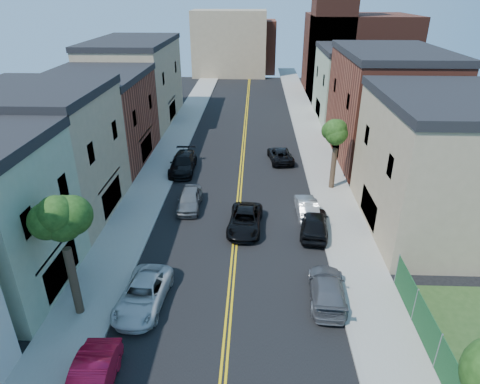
# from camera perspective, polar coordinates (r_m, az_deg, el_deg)

# --- Properties ---
(sidewalk_left) EXTENTS (3.20, 100.00, 0.15)m
(sidewalk_left) POSITION_cam_1_polar(r_m,az_deg,el_deg) (46.37, -9.40, 6.22)
(sidewalk_left) COLOR gray
(sidewalk_left) RESTS_ON ground
(sidewalk_right) EXTENTS (3.20, 100.00, 0.15)m
(sidewalk_right) POSITION_cam_1_polar(r_m,az_deg,el_deg) (45.94, 10.42, 5.95)
(sidewalk_right) COLOR gray
(sidewalk_right) RESTS_ON ground
(curb_left) EXTENTS (0.30, 100.00, 0.15)m
(curb_left) POSITION_cam_1_polar(r_m,az_deg,el_deg) (46.05, -7.25, 6.23)
(curb_left) COLOR gray
(curb_left) RESTS_ON ground
(curb_right) EXTENTS (0.30, 100.00, 0.15)m
(curb_right) POSITION_cam_1_polar(r_m,az_deg,el_deg) (45.72, 8.24, 6.02)
(curb_right) COLOR gray
(curb_right) RESTS_ON ground
(bldg_left_tan_near) EXTENTS (9.00, 10.00, 9.00)m
(bldg_left_tan_near) POSITION_cam_1_polar(r_m,az_deg,el_deg) (33.53, -25.11, 4.29)
(bldg_left_tan_near) COLOR #998466
(bldg_left_tan_near) RESTS_ON ground
(bldg_left_brick) EXTENTS (9.00, 12.00, 8.00)m
(bldg_left_brick) POSITION_cam_1_polar(r_m,az_deg,el_deg) (43.20, -18.84, 9.18)
(bldg_left_brick) COLOR brown
(bldg_left_brick) RESTS_ON ground
(bldg_left_tan_far) EXTENTS (9.00, 16.00, 9.50)m
(bldg_left_tan_far) POSITION_cam_1_polar(r_m,az_deg,el_deg) (55.95, -14.13, 14.20)
(bldg_left_tan_far) COLOR #998466
(bldg_left_tan_far) RESTS_ON ground
(bldg_right_tan) EXTENTS (9.00, 12.00, 9.00)m
(bldg_right_tan) POSITION_cam_1_polar(r_m,az_deg,el_deg) (31.62, 25.82, 2.90)
(bldg_right_tan) COLOR #998466
(bldg_right_tan) RESTS_ON ground
(bldg_right_brick) EXTENTS (9.00, 14.00, 10.00)m
(bldg_right_brick) POSITION_cam_1_polar(r_m,az_deg,el_deg) (43.97, 19.31, 10.76)
(bldg_right_brick) COLOR brown
(bldg_right_brick) RESTS_ON ground
(bldg_right_palegrn) EXTENTS (9.00, 12.00, 8.50)m
(bldg_right_palegrn) POSITION_cam_1_polar(r_m,az_deg,el_deg) (57.33, 15.43, 13.81)
(bldg_right_palegrn) COLOR gray
(bldg_right_palegrn) RESTS_ON ground
(church) EXTENTS (16.20, 14.20, 22.60)m
(church) POSITION_cam_1_polar(r_m,az_deg,el_deg) (71.90, 15.07, 18.62)
(church) COLOR #4C2319
(church) RESTS_ON ground
(backdrop_left) EXTENTS (14.00, 8.00, 12.00)m
(backdrop_left) POSITION_cam_1_polar(r_m,az_deg,el_deg) (85.43, -1.46, 19.66)
(backdrop_left) COLOR #998466
(backdrop_left) RESTS_ON ground
(backdrop_center) EXTENTS (10.00, 8.00, 10.00)m
(backdrop_center) POSITION_cam_1_polar(r_m,az_deg,el_deg) (89.37, 1.43, 19.30)
(backdrop_center) COLOR brown
(backdrop_center) RESTS_ON ground
(fence_right) EXTENTS (0.04, 15.00, 1.90)m
(fence_right) POSITION_cam_1_polar(r_m,az_deg,el_deg) (20.67, 27.05, -22.03)
(fence_right) COLOR #143F1E
(fence_right) RESTS_ON sidewalk_right
(tree_left_mid) EXTENTS (5.20, 5.20, 9.29)m
(tree_left_mid) POSITION_cam_1_polar(r_m,az_deg,el_deg) (21.07, -23.74, -1.51)
(tree_left_mid) COLOR #3C281E
(tree_left_mid) RESTS_ON sidewalk_left
(tree_right_far) EXTENTS (4.40, 4.40, 8.03)m
(tree_right_far) POSITION_cam_1_polar(r_m,az_deg,el_deg) (34.82, 13.29, 9.04)
(tree_right_far) COLOR #3C281E
(tree_right_far) RESTS_ON sidewalk_right
(red_sedan) EXTENTS (1.82, 4.65, 1.51)m
(red_sedan) POSITION_cam_1_polar(r_m,az_deg,el_deg) (20.09, -19.80, -23.48)
(red_sedan) COLOR red
(red_sedan) RESTS_ON ground
(white_pickup) EXTENTS (2.63, 5.14, 1.39)m
(white_pickup) POSITION_cam_1_polar(r_m,az_deg,el_deg) (23.74, -13.15, -13.53)
(white_pickup) COLOR silver
(white_pickup) RESTS_ON ground
(grey_car_left) EXTENTS (1.82, 4.37, 1.48)m
(grey_car_left) POSITION_cam_1_polar(r_m,az_deg,el_deg) (32.81, -6.92, -0.97)
(grey_car_left) COLOR #54585B
(grey_car_left) RESTS_ON ground
(black_car_left) EXTENTS (2.35, 5.55, 1.60)m
(black_car_left) POSITION_cam_1_polar(r_m,az_deg,el_deg) (39.58, -7.83, 3.94)
(black_car_left) COLOR black
(black_car_left) RESTS_ON ground
(grey_car_right) EXTENTS (2.27, 4.88, 1.38)m
(grey_car_right) POSITION_cam_1_polar(r_m,az_deg,el_deg) (24.00, 11.85, -12.88)
(grey_car_right) COLOR #525459
(grey_car_right) RESTS_ON ground
(black_car_right) EXTENTS (2.45, 4.93, 1.62)m
(black_car_right) POSITION_cam_1_polar(r_m,az_deg,el_deg) (29.68, 10.14, -4.17)
(black_car_right) COLOR black
(black_car_right) RESTS_ON ground
(silver_car_right) EXTENTS (1.61, 4.22, 1.37)m
(silver_car_right) POSITION_cam_1_polar(r_m,az_deg,el_deg) (31.91, 9.12, -2.06)
(silver_car_right) COLOR #A2A6A9
(silver_car_right) RESTS_ON ground
(dark_car_right_far) EXTENTS (2.72, 4.86, 1.28)m
(dark_car_right_far) POSITION_cam_1_polar(r_m,az_deg,el_deg) (41.88, 5.54, 5.10)
(dark_car_right_far) COLOR black
(dark_car_right_far) RESTS_ON ground
(black_suv_lane) EXTENTS (2.61, 5.10, 1.38)m
(black_suv_lane) POSITION_cam_1_polar(r_m,az_deg,el_deg) (29.75, 0.70, -3.91)
(black_suv_lane) COLOR black
(black_suv_lane) RESTS_ON ground
(pedestrian_left) EXTENTS (0.60, 0.71, 1.64)m
(pedestrian_left) POSITION_cam_1_polar(r_m,az_deg,el_deg) (26.19, -21.89, -9.96)
(pedestrian_left) COLOR #23232A
(pedestrian_left) RESTS_ON sidewalk_left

